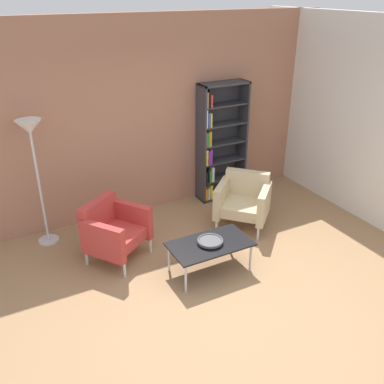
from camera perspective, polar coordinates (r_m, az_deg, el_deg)
ground_plane at (r=5.04m, az=4.18°, el=-13.62°), size 8.32×8.32×0.00m
brick_back_panel at (r=6.35m, az=-7.24°, el=9.70°), size 6.40×0.12×2.90m
plaster_right_partition at (r=6.54m, az=23.76°, el=8.19°), size 0.12×5.20×2.90m
bookshelf_tall at (r=6.85m, az=3.46°, el=6.35°), size 0.80×0.30×1.90m
coffee_table_low at (r=5.19m, az=2.44°, el=-7.20°), size 1.00×0.56×0.40m
decorative_bowl at (r=5.16m, az=2.46°, el=-6.59°), size 0.32×0.32×0.05m
armchair_spare_guest at (r=6.19m, az=6.93°, el=-1.06°), size 0.95×0.95×0.78m
armchair_by_bookshelf at (r=5.51m, az=-10.55°, el=-4.98°), size 0.95×0.93×0.78m
floor_lamp_torchiere at (r=5.69m, az=-20.75°, el=6.26°), size 0.32×0.32×1.74m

